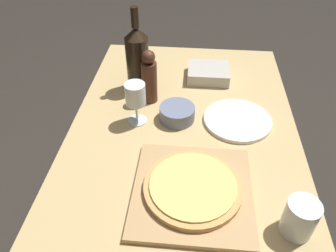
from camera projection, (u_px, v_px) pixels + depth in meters
ground_plane at (178, 247)px, 1.62m from camera, size 12.00×12.00×0.00m
dining_table at (182, 157)px, 1.20m from camera, size 0.80×1.27×0.75m
cutting_board at (192, 191)px, 0.93m from camera, size 0.34×0.34×0.02m
pizza at (193, 187)px, 0.92m from camera, size 0.28×0.28×0.02m
wine_bottle at (138, 58)px, 1.26m from camera, size 0.09×0.09×0.33m
pepper_mill at (149, 78)px, 1.21m from camera, size 0.06×0.06×0.21m
wine_glass at (135, 96)px, 1.11m from camera, size 0.07×0.07×0.16m
small_bowl at (177, 113)px, 1.17m from camera, size 0.13×0.13×0.05m
drinking_tumbler at (300, 218)px, 0.81m from camera, size 0.08×0.08×0.11m
dinner_plate at (237, 120)px, 1.17m from camera, size 0.24×0.24×0.01m
food_container at (208, 73)px, 1.38m from camera, size 0.17×0.15×0.05m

